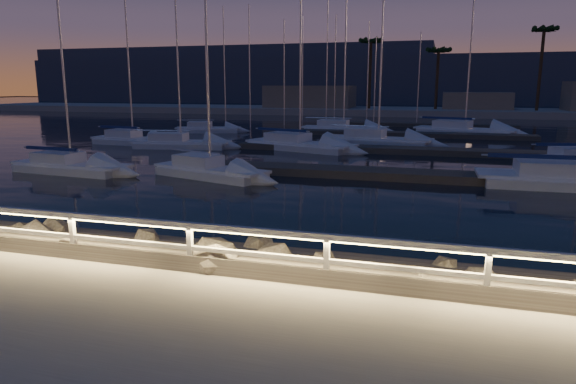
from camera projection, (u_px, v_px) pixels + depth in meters
name	position (u px, v px, depth m)	size (l,w,h in m)	color
ground	(279.00, 279.00, 10.57)	(400.00, 400.00, 0.00)	#ADA79C
harbor_water	(399.00, 149.00, 40.06)	(400.00, 440.00, 0.60)	black
guard_rail	(275.00, 243.00, 10.43)	(44.11, 0.12, 1.06)	silver
riprap	(308.00, 268.00, 11.79)	(32.89, 3.13, 1.42)	slate
floating_docks	(401.00, 140.00, 41.14)	(22.00, 36.00, 0.40)	#5A524B
far_shore	(421.00, 109.00, 80.03)	(160.00, 14.00, 5.20)	#ADA79C
palm_left	(371.00, 44.00, 78.30)	(3.00, 3.00, 11.20)	#483921
palm_center	(439.00, 52.00, 76.72)	(3.00, 3.00, 9.70)	#483921
palm_right	(544.00, 33.00, 71.41)	(3.00, 3.00, 12.20)	#483921
distant_hills	(349.00, 83.00, 141.23)	(230.00, 37.50, 18.00)	#374056
sailboat_a	(208.00, 169.00, 25.72)	(6.60, 3.67, 10.91)	white
sailboat_b	(69.00, 165.00, 27.14)	(6.90, 2.65, 11.49)	white
sailboat_d	(575.00, 178.00, 23.09)	(8.98, 2.95, 15.04)	white
sailboat_e	(131.00, 139.00, 40.10)	(6.90, 2.51, 11.59)	white
sailboat_f	(179.00, 142.00, 37.71)	(7.42, 3.31, 12.23)	white
sailboat_g	(297.00, 144.00, 36.76)	(8.58, 4.84, 14.06)	white
sailboat_i	(206.00, 128.00, 50.18)	(6.49, 3.58, 10.72)	white
sailboat_j	(376.00, 139.00, 39.70)	(8.37, 3.50, 13.85)	white
sailboat_k	(462.00, 130.00, 48.21)	(9.49, 5.20, 15.53)	white
sailboat_n	(341.00, 128.00, 50.07)	(8.05, 2.54, 13.63)	white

